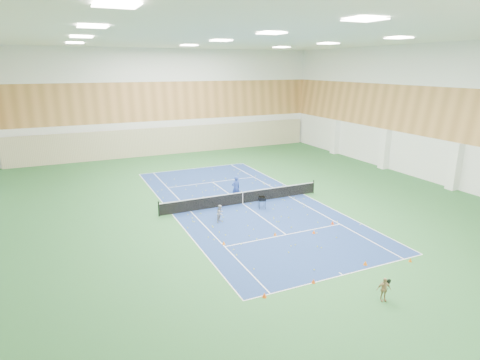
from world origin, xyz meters
name	(u,v)px	position (x,y,z in m)	size (l,w,h in m)	color
ground	(243,204)	(0.00, 0.00, 0.00)	(40.00, 40.00, 0.00)	#296030
room_shell	(243,125)	(0.00, 0.00, 6.00)	(36.00, 40.00, 12.00)	white
wood_cladding	(243,96)	(0.00, 0.00, 8.00)	(36.00, 40.00, 8.00)	#BE8446
ceiling_light_grid	(243,38)	(0.00, 0.00, 11.92)	(21.40, 25.40, 0.06)	silver
court_surface	(243,204)	(0.00, 0.00, 0.01)	(10.97, 23.77, 0.01)	navy
tennis_balls_scatter	(243,203)	(0.00, 0.00, 0.05)	(10.57, 22.77, 0.07)	#D1E426
tennis_net	(243,197)	(0.00, 0.00, 0.55)	(12.80, 0.10, 1.10)	black
back_curtain	(172,141)	(0.00, 19.75, 1.60)	(35.40, 0.16, 3.20)	#C6B793
coach	(236,188)	(-0.04, 1.17, 0.94)	(0.68, 0.45, 1.88)	#213B9B
child_court	(220,213)	(-2.91, -2.70, 0.60)	(0.58, 0.45, 1.20)	#9C9CA5
child_apron	(384,289)	(0.18, -14.42, 0.56)	(0.66, 0.27, 1.12)	tan
ball_cart	(262,202)	(0.85, -1.50, 0.45)	(0.52, 0.52, 0.90)	black
cone_svc_a	(224,243)	(-4.05, -6.10, 0.11)	(0.20, 0.20, 0.22)	orange
cone_svc_b	(275,234)	(-0.67, -6.19, 0.11)	(0.19, 0.19, 0.21)	orange
cone_svc_c	(314,232)	(1.68, -6.94, 0.11)	(0.21, 0.21, 0.23)	#F9590D
cone_svc_d	(333,223)	(3.67, -6.19, 0.12)	(0.22, 0.22, 0.24)	#DD3F0B
cone_base_a	(264,295)	(-4.49, -12.00, 0.12)	(0.22, 0.22, 0.24)	#FE570D
cone_base_b	(314,281)	(-1.76, -11.89, 0.11)	(0.20, 0.20, 0.22)	#D6470B
cone_base_c	(365,263)	(1.76, -11.51, 0.12)	(0.22, 0.22, 0.24)	#D7610B
cone_base_d	(410,260)	(4.20, -12.21, 0.10)	(0.18, 0.18, 0.20)	#D6640B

